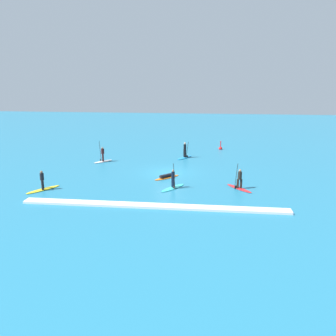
{
  "coord_description": "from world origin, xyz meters",
  "views": [
    {
      "loc": [
        3.93,
        -33.72,
        9.46
      ],
      "look_at": [
        0.0,
        0.0,
        0.5
      ],
      "focal_mm": 36.85,
      "sensor_mm": 36.0,
      "label": 1
    }
  ],
  "objects_px": {
    "surfer_on_yellow_board": "(43,185)",
    "surfer_on_blue_board": "(185,154)",
    "marker_buoy": "(220,148)",
    "surfer_on_teal_board": "(173,183)",
    "surfer_on_orange_board": "(167,176)",
    "surfer_on_white_board": "(103,158)",
    "surfer_on_red_board": "(239,183)"
  },
  "relations": [
    {
      "from": "surfer_on_white_board",
      "to": "surfer_on_blue_board",
      "type": "relative_size",
      "value": 0.84
    },
    {
      "from": "surfer_on_blue_board",
      "to": "surfer_on_yellow_board",
      "type": "bearing_deg",
      "value": 169.99
    },
    {
      "from": "surfer_on_white_board",
      "to": "marker_buoy",
      "type": "xyz_separation_m",
      "value": [
        13.7,
        8.74,
        -0.31
      ]
    },
    {
      "from": "surfer_on_orange_board",
      "to": "surfer_on_white_board",
      "type": "bearing_deg",
      "value": 99.05
    },
    {
      "from": "surfer_on_blue_board",
      "to": "surfer_on_white_board",
      "type": "bearing_deg",
      "value": 138.55
    },
    {
      "from": "surfer_on_yellow_board",
      "to": "surfer_on_white_board",
      "type": "relative_size",
      "value": 1.23
    },
    {
      "from": "surfer_on_white_board",
      "to": "surfer_on_teal_board",
      "type": "relative_size",
      "value": 0.84
    },
    {
      "from": "surfer_on_teal_board",
      "to": "surfer_on_blue_board",
      "type": "bearing_deg",
      "value": -147.31
    },
    {
      "from": "surfer_on_blue_board",
      "to": "marker_buoy",
      "type": "bearing_deg",
      "value": -9.09
    },
    {
      "from": "surfer_on_white_board",
      "to": "surfer_on_orange_board",
      "type": "relative_size",
      "value": 0.94
    },
    {
      "from": "surfer_on_red_board",
      "to": "marker_buoy",
      "type": "bearing_deg",
      "value": -35.46
    },
    {
      "from": "surfer_on_yellow_board",
      "to": "surfer_on_blue_board",
      "type": "height_order",
      "value": "surfer_on_blue_board"
    },
    {
      "from": "surfer_on_red_board",
      "to": "surfer_on_white_board",
      "type": "bearing_deg",
      "value": 21.62
    },
    {
      "from": "surfer_on_yellow_board",
      "to": "surfer_on_blue_board",
      "type": "bearing_deg",
      "value": 174.44
    },
    {
      "from": "surfer_on_white_board",
      "to": "surfer_on_red_board",
      "type": "distance_m",
      "value": 16.95
    },
    {
      "from": "surfer_on_teal_board",
      "to": "surfer_on_blue_board",
      "type": "xyz_separation_m",
      "value": [
        0.21,
        11.95,
        0.04
      ]
    },
    {
      "from": "surfer_on_teal_board",
      "to": "marker_buoy",
      "type": "xyz_separation_m",
      "value": [
        4.67,
        17.51,
        -0.25
      ]
    },
    {
      "from": "surfer_on_blue_board",
      "to": "marker_buoy",
      "type": "height_order",
      "value": "surfer_on_blue_board"
    },
    {
      "from": "marker_buoy",
      "to": "surfer_on_yellow_board",
      "type": "bearing_deg",
      "value": -129.36
    },
    {
      "from": "surfer_on_red_board",
      "to": "marker_buoy",
      "type": "height_order",
      "value": "surfer_on_red_board"
    },
    {
      "from": "marker_buoy",
      "to": "surfer_on_white_board",
      "type": "bearing_deg",
      "value": -147.47
    },
    {
      "from": "surfer_on_white_board",
      "to": "surfer_on_orange_board",
      "type": "height_order",
      "value": "surfer_on_white_board"
    },
    {
      "from": "surfer_on_white_board",
      "to": "marker_buoy",
      "type": "height_order",
      "value": "surfer_on_white_board"
    },
    {
      "from": "surfer_on_teal_board",
      "to": "surfer_on_red_board",
      "type": "relative_size",
      "value": 1.07
    },
    {
      "from": "surfer_on_teal_board",
      "to": "surfer_on_orange_board",
      "type": "xyz_separation_m",
      "value": [
        -0.91,
        3.1,
        -0.28
      ]
    },
    {
      "from": "surfer_on_teal_board",
      "to": "surfer_on_red_board",
      "type": "distance_m",
      "value": 5.79
    },
    {
      "from": "surfer_on_teal_board",
      "to": "surfer_on_white_board",
      "type": "bearing_deg",
      "value": -100.47
    },
    {
      "from": "surfer_on_yellow_board",
      "to": "surfer_on_orange_board",
      "type": "xyz_separation_m",
      "value": [
        10.24,
        4.89,
        -0.28
      ]
    },
    {
      "from": "marker_buoy",
      "to": "surfer_on_teal_board",
      "type": "bearing_deg",
      "value": -104.94
    },
    {
      "from": "surfer_on_red_board",
      "to": "surfer_on_orange_board",
      "type": "relative_size",
      "value": 1.05
    },
    {
      "from": "surfer_on_red_board",
      "to": "surfer_on_blue_board",
      "type": "relative_size",
      "value": 0.93
    },
    {
      "from": "surfer_on_teal_board",
      "to": "surfer_on_orange_board",
      "type": "height_order",
      "value": "surfer_on_teal_board"
    }
  ]
}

